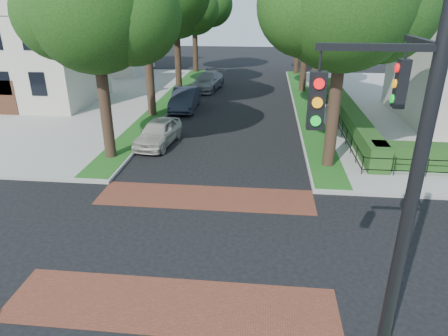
{
  "coord_description": "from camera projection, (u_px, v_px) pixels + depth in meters",
  "views": [
    {
      "loc": [
        2.32,
        -11.5,
        7.68
      ],
      "look_at": [
        0.83,
        2.67,
        1.6
      ],
      "focal_mm": 32.0,
      "sensor_mm": 36.0,
      "label": 1
    }
  ],
  "objects": [
    {
      "name": "tree_right_back",
      "position": [
        301.0,
        3.0,
        40.77
      ],
      "size": [
        7.5,
        6.45,
        10.2
      ],
      "color": "black",
      "rests_on": "sidewalk_ne"
    },
    {
      "name": "crosswalk_near",
      "position": [
        171.0,
        305.0,
        10.83
      ],
      "size": [
        9.0,
        2.2,
        0.01
      ],
      "primitive_type": "cube",
      "color": "brown",
      "rests_on": "ground"
    },
    {
      "name": "house_left_far",
      "position": [
        101.0,
        25.0,
        42.54
      ],
      "size": [
        10.0,
        9.0,
        10.14
      ],
      "color": "beige",
      "rests_on": "sidewalk_nw"
    },
    {
      "name": "fence_main_road",
      "position": [
        334.0,
        113.0,
        26.58
      ],
      "size": [
        0.06,
        18.0,
        0.9
      ],
      "primitive_type": null,
      "color": "black",
      "rests_on": "sidewalk_ne"
    },
    {
      "name": "tree_right_far",
      "position": [
        309.0,
        8.0,
        32.67
      ],
      "size": [
        7.25,
        6.23,
        9.74
      ],
      "color": "black",
      "rests_on": "sidewalk_ne"
    },
    {
      "name": "tree_left_back",
      "position": [
        195.0,
        1.0,
        41.77
      ],
      "size": [
        7.75,
        6.66,
        10.44
      ],
      "color": "black",
      "rests_on": "sidewalk_nw"
    },
    {
      "name": "tree_left_near",
      "position": [
        98.0,
        8.0,
        18.04
      ],
      "size": [
        7.5,
        6.45,
        10.2
      ],
      "color": "black",
      "rests_on": "sidewalk_nw"
    },
    {
      "name": "tree_left_far",
      "position": [
        177.0,
        5.0,
        33.64
      ],
      "size": [
        7.0,
        6.02,
        9.86
      ],
      "color": "black",
      "rests_on": "sidewalk_nw"
    },
    {
      "name": "sidewalk_nw",
      "position": [
        0.0,
        98.0,
        32.98
      ],
      "size": [
        30.0,
        30.0,
        0.15
      ],
      "primitive_type": "cube",
      "color": "gray",
      "rests_on": "ground"
    },
    {
      "name": "ground",
      "position": [
        192.0,
        240.0,
        13.76
      ],
      "size": [
        120.0,
        120.0,
        0.0
      ],
      "primitive_type": "plane",
      "color": "black",
      "rests_on": "ground"
    },
    {
      "name": "parked_car_middle",
      "position": [
        185.0,
        99.0,
        29.53
      ],
      "size": [
        1.83,
        4.91,
        1.6
      ],
      "primitive_type": "imported",
      "rotation": [
        0.0,
        0.0,
        0.03
      ],
      "color": "#212532",
      "rests_on": "ground"
    },
    {
      "name": "hedge_main_road",
      "position": [
        346.0,
        112.0,
        26.45
      ],
      "size": [
        1.0,
        18.0,
        1.2
      ],
      "primitive_type": "cube",
      "color": "#1E4417",
      "rests_on": "sidewalk_ne"
    },
    {
      "name": "grass_strip_ne",
      "position": [
        305.0,
        104.0,
        30.65
      ],
      "size": [
        1.6,
        29.8,
        0.02
      ],
      "primitive_type": "cube",
      "color": "#1C4E16",
      "rests_on": "sidewalk_ne"
    },
    {
      "name": "parked_car_rear",
      "position": [
        207.0,
        81.0,
        36.02
      ],
      "size": [
        2.91,
        5.56,
        1.54
      ],
      "primitive_type": "imported",
      "rotation": [
        0.0,
        0.0,
        -0.15
      ],
      "color": "gray",
      "rests_on": "ground"
    },
    {
      "name": "traffic_signal",
      "position": [
        401.0,
        172.0,
        7.4
      ],
      "size": [
        2.17,
        2.0,
        8.0
      ],
      "color": "black",
      "rests_on": "sidewalk_se"
    },
    {
      "name": "grass_strip_nw",
      "position": [
        168.0,
        101.0,
        31.69
      ],
      "size": [
        1.6,
        29.8,
        0.02
      ],
      "primitive_type": "cube",
      "color": "#1C4E16",
      "rests_on": "sidewalk_nw"
    },
    {
      "name": "house_left_near",
      "position": [
        28.0,
        37.0,
        29.73
      ],
      "size": [
        10.0,
        9.0,
        10.14
      ],
      "color": "beige",
      "rests_on": "sidewalk_nw"
    },
    {
      "name": "tree_right_near",
      "position": [
        347.0,
        0.0,
        16.85
      ],
      "size": [
        7.75,
        6.67,
        10.66
      ],
      "color": "black",
      "rests_on": "sidewalk_ne"
    },
    {
      "name": "parked_car_front",
      "position": [
        158.0,
        132.0,
        22.43
      ],
      "size": [
        2.21,
        4.45,
        1.46
      ],
      "primitive_type": "imported",
      "rotation": [
        0.0,
        0.0,
        -0.12
      ],
      "color": "#BCB8A9",
      "rests_on": "ground"
    },
    {
      "name": "crosswalk_far",
      "position": [
        206.0,
        197.0,
        16.68
      ],
      "size": [
        9.0,
        2.2,
        0.01
      ],
      "primitive_type": "cube",
      "color": "brown",
      "rests_on": "ground"
    }
  ]
}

